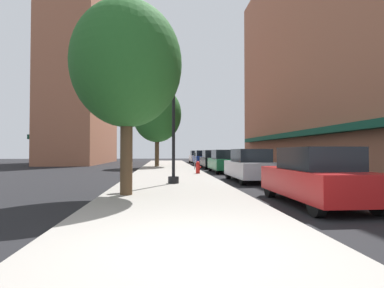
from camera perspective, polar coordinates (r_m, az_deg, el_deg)
The scene contains 15 objects.
ground_plane at distance 23.00m, azimuth 5.76°, elevation -5.22°, with size 90.00×90.00×0.00m, color black.
sidewalk_slab at distance 23.58m, azimuth -4.33°, elevation -4.98°, with size 4.80×50.00×0.12m, color gray.
building_right_brick at distance 32.27m, azimuth 24.70°, elevation 17.03°, with size 6.80×40.00×23.38m.
building_far_background at distance 43.81m, azimuth -19.44°, elevation 10.45°, with size 6.80×18.00×20.98m.
lamppost at distance 13.86m, azimuth -3.43°, elevation 5.51°, with size 0.48×0.48×5.90m.
fire_hydrant at distance 19.90m, azimuth 1.10°, elevation -4.33°, with size 0.33×0.26×0.79m.
parking_meter_near at distance 24.32m, azimuth 0.49°, elevation -2.78°, with size 0.14×0.09×1.31m.
tree_near at distance 29.86m, azimuth -6.49°, elevation 5.46°, with size 4.67×4.67×7.68m.
tree_mid at distance 10.73m, azimuth -11.97°, elevation 14.15°, with size 3.64×3.64×6.40m.
car_red at distance 9.56m, azimuth 21.91°, elevation -5.66°, with size 1.80×4.30×1.66m.
car_silver at distance 15.93m, azimuth 10.67°, elevation -3.99°, with size 1.80×4.30×1.66m.
car_green at distance 22.61m, azimuth 5.93°, elevation -3.23°, with size 1.80×4.30×1.66m.
car_black at distance 28.13m, azimuth 3.74°, elevation -2.88°, with size 1.80×4.30×1.66m.
car_blue at distance 35.22m, azimuth 1.95°, elevation -2.58°, with size 1.80×4.30×1.66m.
car_white at distance 41.59m, azimuth 0.86°, elevation -2.40°, with size 1.80×4.30×1.66m.
Camera 1 is at (-0.32, -4.54, 1.53)m, focal length 28.82 mm.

